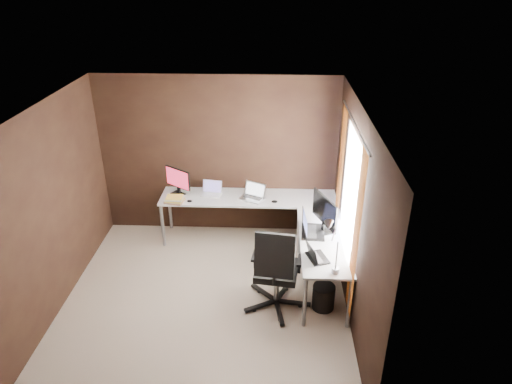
% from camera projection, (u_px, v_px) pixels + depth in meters
% --- Properties ---
extents(room, '(3.60, 3.60, 2.50)m').
position_uv_depth(room, '(230.00, 212.00, 5.36)').
color(room, tan).
rests_on(room, ground).
extents(desk, '(2.65, 2.25, 0.73)m').
position_uv_depth(desk, '(272.00, 216.00, 6.48)').
color(desk, silver).
rests_on(desk, ground).
extents(drawer_pedestal, '(0.42, 0.50, 0.60)m').
position_uv_depth(drawer_pedestal, '(312.00, 235.00, 6.73)').
color(drawer_pedestal, silver).
rests_on(drawer_pedestal, ground).
extents(monitor_left, '(0.41, 0.29, 0.42)m').
position_uv_depth(monitor_left, '(178.00, 180.00, 6.87)').
color(monitor_left, black).
rests_on(monitor_left, desk).
extents(monitor_right, '(0.26, 0.57, 0.50)m').
position_uv_depth(monitor_right, '(325.00, 212.00, 5.89)').
color(monitor_right, black).
rests_on(monitor_right, desk).
extents(laptop_white, '(0.33, 0.25, 0.20)m').
position_uv_depth(laptop_white, '(212.00, 191.00, 6.95)').
color(laptop_white, silver).
rests_on(laptop_white, desk).
extents(laptop_silver, '(0.41, 0.37, 0.23)m').
position_uv_depth(laptop_silver, '(253.00, 195.00, 6.83)').
color(laptop_silver, silver).
rests_on(laptop_silver, desk).
extents(laptop_black_big, '(0.32, 0.44, 0.28)m').
position_uv_depth(laptop_black_big, '(310.00, 228.00, 5.96)').
color(laptop_black_big, black).
rests_on(laptop_black_big, desk).
extents(laptop_black_small, '(0.30, 0.35, 0.20)m').
position_uv_depth(laptop_black_small, '(315.00, 256.00, 5.43)').
color(laptop_black_small, black).
rests_on(laptop_black_small, desk).
extents(book_stack, '(0.30, 0.26, 0.09)m').
position_uv_depth(book_stack, '(175.00, 199.00, 6.72)').
color(book_stack, '#8E694C').
rests_on(book_stack, desk).
extents(mouse_left, '(0.08, 0.05, 0.03)m').
position_uv_depth(mouse_left, '(189.00, 201.00, 6.73)').
color(mouse_left, black).
rests_on(mouse_left, desk).
extents(mouse_corner, '(0.10, 0.07, 0.04)m').
position_uv_depth(mouse_corner, '(274.00, 202.00, 6.71)').
color(mouse_corner, black).
rests_on(mouse_corner, desk).
extents(desk_lamp, '(0.20, 0.23, 0.64)m').
position_uv_depth(desk_lamp, '(331.00, 239.00, 5.09)').
color(desk_lamp, slate).
rests_on(desk_lamp, desk).
extents(office_chair, '(0.66, 0.67, 1.18)m').
position_uv_depth(office_chair, '(276.00, 284.00, 5.63)').
color(office_chair, black).
rests_on(office_chair, ground).
extents(wastebasket, '(0.33, 0.33, 0.32)m').
position_uv_depth(wastebasket, '(323.00, 297.00, 5.70)').
color(wastebasket, black).
rests_on(wastebasket, ground).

